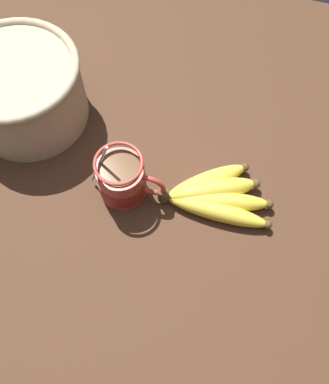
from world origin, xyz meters
The scene contains 4 objects.
table centered at (0.00, 0.00, 1.28)cm, with size 118.91×118.91×2.56cm.
coffee_mug centered at (-8.98, -0.31, 7.05)cm, with size 14.21×8.55×14.74cm.
banana_bunch centered at (7.15, 2.62, 4.41)cm, with size 20.60×13.47×4.25cm.
woven_basket centered at (-32.28, 11.34, 9.97)cm, with size 23.87×23.87×14.06cm.
Camera 1 is at (7.56, -30.84, 73.52)cm, focal length 40.00 mm.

